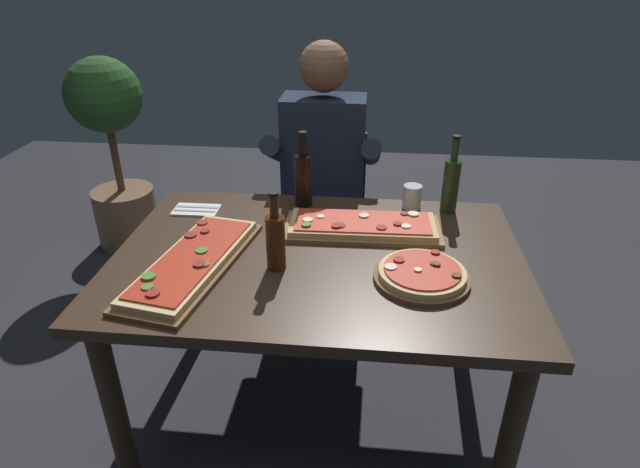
{
  "coord_description": "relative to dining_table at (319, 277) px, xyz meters",
  "views": [
    {
      "loc": [
        0.16,
        -1.54,
        1.65
      ],
      "look_at": [
        0.0,
        0.05,
        0.79
      ],
      "focal_mm": 29.36,
      "sensor_mm": 36.0,
      "label": 1
    }
  ],
  "objects": [
    {
      "name": "ground_plane",
      "position": [
        0.0,
        0.0,
        -0.64
      ],
      "size": [
        6.4,
        6.4,
        0.0
      ],
      "primitive_type": "plane",
      "color": "#2D2D33"
    },
    {
      "name": "dining_table",
      "position": [
        0.0,
        0.0,
        0.0
      ],
      "size": [
        1.4,
        0.96,
        0.74
      ],
      "color": "#3D2B1E",
      "rests_on": "ground_plane"
    },
    {
      "name": "pizza_rectangular_front",
      "position": [
        0.14,
        0.18,
        0.12
      ],
      "size": [
        0.58,
        0.25,
        0.05
      ],
      "color": "olive",
      "rests_on": "dining_table"
    },
    {
      "name": "pizza_rectangular_left",
      "position": [
        -0.4,
        -0.13,
        0.12
      ],
      "size": [
        0.34,
        0.66,
        0.05
      ],
      "color": "brown",
      "rests_on": "dining_table"
    },
    {
      "name": "pizza_round_far",
      "position": [
        0.34,
        -0.13,
        0.11
      ],
      "size": [
        0.3,
        0.3,
        0.05
      ],
      "color": "brown",
      "rests_on": "dining_table"
    },
    {
      "name": "wine_bottle_dark",
      "position": [
        0.48,
        0.39,
        0.21
      ],
      "size": [
        0.06,
        0.06,
        0.31
      ],
      "color": "#233819",
      "rests_on": "dining_table"
    },
    {
      "name": "oil_bottle_amber",
      "position": [
        -0.13,
        -0.1,
        0.2
      ],
      "size": [
        0.06,
        0.06,
        0.27
      ],
      "color": "#47230F",
      "rests_on": "dining_table"
    },
    {
      "name": "vinegar_bottle_green",
      "position": [
        -0.1,
        0.39,
        0.21
      ],
      "size": [
        0.07,
        0.07,
        0.31
      ],
      "color": "black",
      "rests_on": "dining_table"
    },
    {
      "name": "tumbler_near_camera",
      "position": [
        0.34,
        0.41,
        0.14
      ],
      "size": [
        0.07,
        0.07,
        0.09
      ],
      "color": "silver",
      "rests_on": "dining_table"
    },
    {
      "name": "napkin_cutlery_set",
      "position": [
        -0.52,
        0.29,
        0.1
      ],
      "size": [
        0.18,
        0.11,
        0.01
      ],
      "color": "white",
      "rests_on": "dining_table"
    },
    {
      "name": "diner_chair",
      "position": [
        -0.06,
        0.86,
        -0.16
      ],
      "size": [
        0.44,
        0.44,
        0.87
      ],
      "color": "black",
      "rests_on": "ground_plane"
    },
    {
      "name": "seated_diner",
      "position": [
        -0.06,
        0.74,
        0.1
      ],
      "size": [
        0.53,
        0.41,
        1.33
      ],
      "color": "#23232D",
      "rests_on": "ground_plane"
    },
    {
      "name": "potted_plant_corner",
      "position": [
        -1.35,
        1.29,
        -0.0
      ],
      "size": [
        0.42,
        0.42,
        1.16
      ],
      "color": "#846042",
      "rests_on": "ground_plane"
    }
  ]
}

